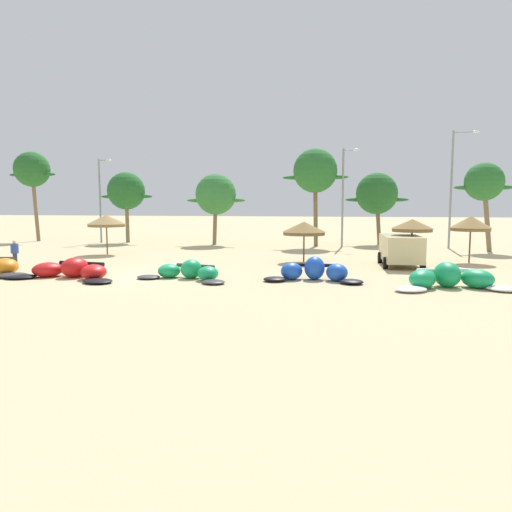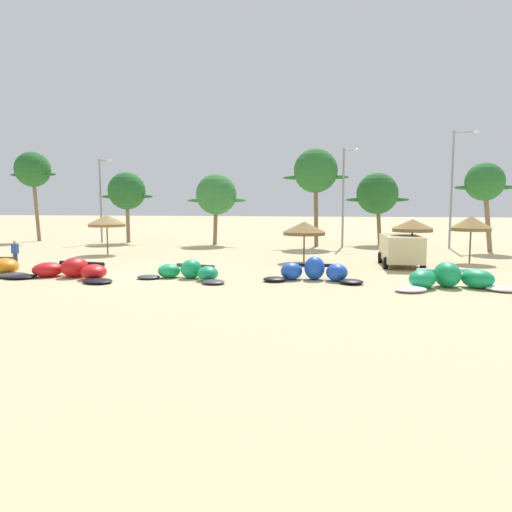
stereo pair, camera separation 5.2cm
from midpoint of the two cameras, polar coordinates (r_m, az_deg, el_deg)
ground_plane at (r=24.83m, az=-13.84°, el=-2.49°), size 260.00×260.00×0.00m
kite_left at (r=25.58m, az=-21.29°, el=-1.61°), size 6.34×3.20×1.00m
kite_left_of_center at (r=23.72m, az=-8.07°, el=-1.88°), size 4.98×2.88×0.95m
kite_center at (r=23.23m, az=7.03°, el=-1.85°), size 5.00×2.25×1.14m
kite_right_of_center at (r=22.58m, az=22.30°, el=-2.51°), size 5.62×3.27×1.13m
beach_umbrella_near_van at (r=36.79m, az=-17.44°, el=4.06°), size 2.80×2.80×2.93m
beach_umbrella_middle at (r=30.48m, az=5.86°, el=3.33°), size 2.79×2.79×2.60m
beach_umbrella_near_palms at (r=30.01m, az=18.32°, el=3.50°), size 2.47×2.47×2.81m
beach_umbrella_outermost at (r=32.79m, az=24.45°, el=3.57°), size 2.49×2.49×2.97m
parked_van at (r=29.84m, az=17.01°, el=0.95°), size 2.49×4.77×1.84m
person_near_kites at (r=30.94m, az=-26.88°, el=0.22°), size 0.36×0.24×1.62m
palm_leftmost at (r=53.40m, az=-25.19°, el=9.29°), size 5.24×3.49×8.97m
palm_left at (r=48.16m, az=-15.21°, el=7.49°), size 5.41×3.61×6.81m
palm_left_of_gap at (r=44.08m, az=-4.76°, el=7.34°), size 5.60×3.73×6.50m
palm_center_left at (r=42.40m, az=7.20°, el=10.04°), size 5.76×3.84×8.55m
palm_center_right at (r=45.43m, az=14.39°, el=7.23°), size 5.70×3.80×6.61m
palm_right_of_gap at (r=41.59m, az=25.80°, el=7.92°), size 4.46×2.98×6.95m
lamppost_west at (r=48.50m, az=-18.02°, el=6.86°), size 1.43×0.24×8.06m
lamppost_west_center at (r=41.88m, az=10.61°, el=7.50°), size 1.39×0.24×8.47m
lamppost_east_center at (r=43.34m, az=22.70°, el=8.07°), size 2.10×0.24×9.77m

